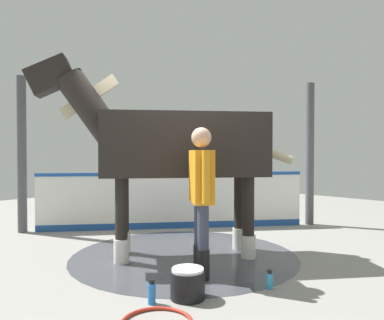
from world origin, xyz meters
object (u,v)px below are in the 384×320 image
handler (201,190)px  wash_bucket (188,284)px  bottle_spray (152,293)px  bottle_shampoo (270,280)px  horse (174,147)px

handler → wash_bucket: size_ratio=5.03×
handler → wash_bucket: 1.08m
wash_bucket → bottle_spray: size_ratio=1.46×
bottle_spray → bottle_shampoo: bearing=153.7°
horse → handler: 1.05m
bottle_shampoo → wash_bucket: bearing=-27.6°
wash_bucket → bottle_shampoo: size_ratio=1.72×
horse → bottle_shampoo: bearing=122.8°
horse → bottle_shampoo: 2.16m
handler → bottle_spray: (0.90, 0.22, -0.89)m
horse → bottle_spray: bearing=77.6°
handler → bottle_shampoo: (-0.23, 0.78, -0.90)m
wash_bucket → bottle_spray: (0.33, -0.14, -0.04)m
horse → bottle_spray: (1.24, 1.07, -1.40)m
wash_bucket → handler: bearing=-147.3°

